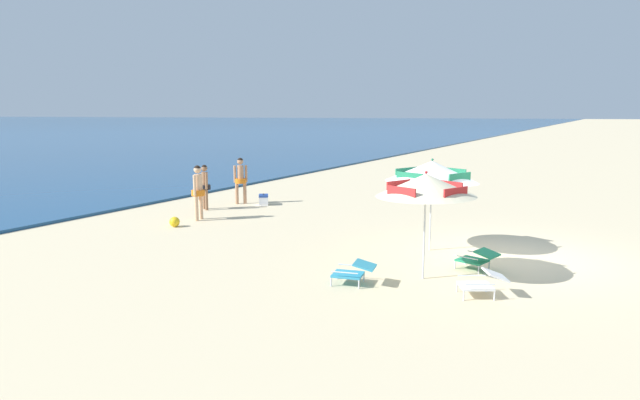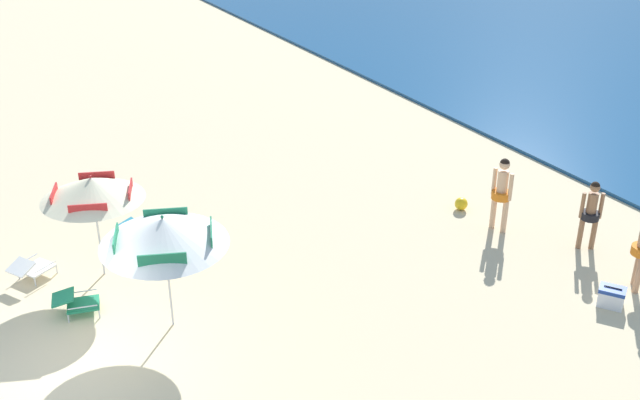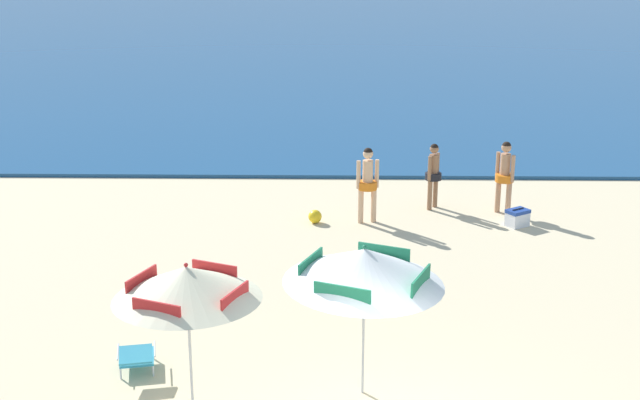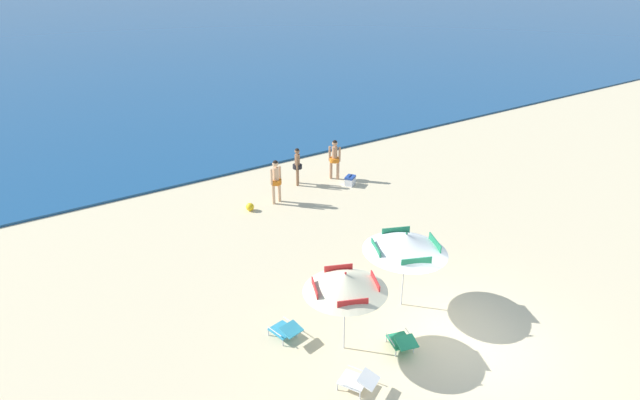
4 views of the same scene
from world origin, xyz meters
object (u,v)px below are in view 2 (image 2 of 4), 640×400
(person_standing_beside, at_px, (502,189))
(person_wading_in, at_px, (591,210))
(beach_ball, at_px, (461,204))
(beach_umbrella_striped_main, at_px, (92,189))
(beach_umbrella_striped_second, at_px, (164,231))
(lounge_chair_beside_umbrella, at_px, (31,268))
(lounge_chair_facing_sea, at_px, (139,228))
(lounge_chair_under_umbrella, at_px, (76,302))
(cooler_box, at_px, (611,297))

(person_standing_beside, bearing_deg, person_wading_in, 33.62)
(beach_ball, bearing_deg, beach_umbrella_striped_main, -100.53)
(beach_umbrella_striped_second, distance_m, lounge_chair_beside_umbrella, 3.94)
(lounge_chair_facing_sea, bearing_deg, beach_umbrella_striped_second, -8.82)
(lounge_chair_beside_umbrella, height_order, lounge_chair_facing_sea, lounge_chair_beside_umbrella)
(lounge_chair_facing_sea, distance_m, person_wading_in, 9.99)
(beach_umbrella_striped_second, distance_m, beach_ball, 8.01)
(beach_umbrella_striped_second, relative_size, lounge_chair_beside_umbrella, 2.78)
(lounge_chair_beside_umbrella, distance_m, person_wading_in, 11.91)
(lounge_chair_under_umbrella, relative_size, person_wading_in, 0.59)
(lounge_chair_under_umbrella, bearing_deg, person_standing_beside, 80.28)
(beach_umbrella_striped_main, bearing_deg, beach_umbrella_striped_second, 13.60)
(beach_umbrella_striped_second, relative_size, person_wading_in, 1.73)
(lounge_chair_beside_umbrella, bearing_deg, person_wading_in, 65.45)
(cooler_box, bearing_deg, lounge_chair_facing_sea, -135.77)
(lounge_chair_under_umbrella, relative_size, lounge_chair_facing_sea, 1.02)
(beach_ball, bearing_deg, person_wading_in, 22.15)
(lounge_chair_under_umbrella, bearing_deg, beach_umbrella_striped_main, 143.51)
(lounge_chair_beside_umbrella, relative_size, beach_ball, 3.21)
(beach_umbrella_striped_second, distance_m, lounge_chair_facing_sea, 3.92)
(lounge_chair_under_umbrella, height_order, lounge_chair_beside_umbrella, lounge_chair_beside_umbrella)
(beach_umbrella_striped_second, xyz_separation_m, beach_ball, (-0.88, 7.74, -1.85))
(person_standing_beside, bearing_deg, lounge_chair_beside_umbrella, -108.78)
(beach_umbrella_striped_second, relative_size, person_standing_beside, 1.57)
(lounge_chair_under_umbrella, distance_m, person_standing_beside, 9.44)
(beach_umbrella_striped_main, bearing_deg, lounge_chair_facing_sea, 132.74)
(beach_umbrella_striped_main, xyz_separation_m, person_standing_beside, (2.76, 8.40, -0.95))
(lounge_chair_facing_sea, bearing_deg, beach_umbrella_striped_main, -47.26)
(lounge_chair_under_umbrella, relative_size, cooler_box, 1.58)
(beach_umbrella_striped_main, distance_m, person_wading_in, 10.51)
(beach_umbrella_striped_second, height_order, beach_ball, beach_umbrella_striped_second)
(lounge_chair_facing_sea, height_order, person_wading_in, person_wading_in)
(lounge_chair_facing_sea, height_order, cooler_box, lounge_chair_facing_sea)
(cooler_box, bearing_deg, lounge_chair_beside_umbrella, -125.39)
(beach_umbrella_striped_main, relative_size, lounge_chair_beside_umbrella, 2.73)
(beach_umbrella_striped_second, bearing_deg, beach_umbrella_striped_main, -166.40)
(person_standing_beside, bearing_deg, cooler_box, -3.53)
(beach_umbrella_striped_main, distance_m, beach_umbrella_striped_second, 2.50)
(beach_umbrella_striped_main, relative_size, beach_umbrella_striped_second, 0.98)
(lounge_chair_facing_sea, bearing_deg, cooler_box, 44.23)
(beach_ball, bearing_deg, lounge_chair_facing_sea, -109.78)
(person_wading_in, distance_m, cooler_box, 2.36)
(beach_ball, bearing_deg, beach_umbrella_striped_second, -83.48)
(beach_umbrella_striped_second, xyz_separation_m, person_wading_in, (1.96, 8.90, -1.07))
(beach_umbrella_striped_main, height_order, beach_umbrella_striped_second, beach_umbrella_striped_second)
(lounge_chair_beside_umbrella, relative_size, cooler_box, 1.67)
(person_wading_in, height_order, cooler_box, person_wading_in)
(lounge_chair_under_umbrella, height_order, beach_ball, lounge_chair_under_umbrella)
(beach_umbrella_striped_second, height_order, lounge_chair_beside_umbrella, beach_umbrella_striped_second)
(beach_umbrella_striped_second, relative_size, lounge_chair_facing_sea, 2.98)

